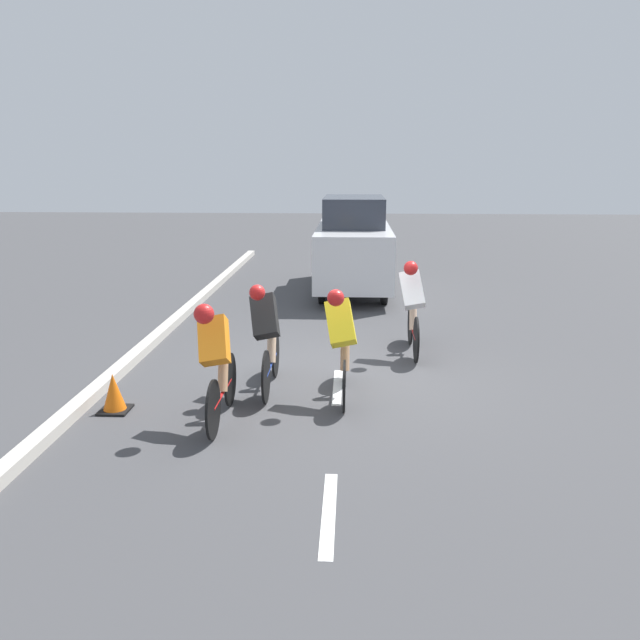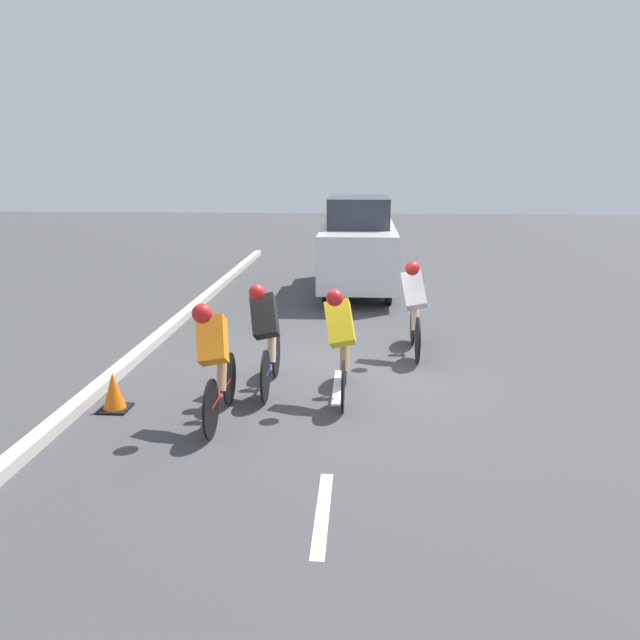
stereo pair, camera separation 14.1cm
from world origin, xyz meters
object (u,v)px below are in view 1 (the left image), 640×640
(cyclist_orange, at_px, (216,359))
(support_car, at_px, (353,245))
(cyclist_yellow, at_px, (342,340))
(cyclist_white, at_px, (412,306))
(traffic_cone, at_px, (114,393))
(cyclist_black, at_px, (267,335))

(cyclist_orange, distance_m, support_car, 8.13)
(cyclist_yellow, distance_m, cyclist_orange, 1.69)
(cyclist_yellow, distance_m, cyclist_white, 2.28)
(cyclist_yellow, bearing_deg, cyclist_white, -118.42)
(cyclist_orange, bearing_deg, cyclist_white, -131.23)
(cyclist_white, bearing_deg, support_car, -79.59)
(cyclist_white, bearing_deg, cyclist_orange, 48.77)
(traffic_cone, bearing_deg, cyclist_yellow, -168.22)
(support_car, distance_m, traffic_cone, 8.28)
(support_car, bearing_deg, cyclist_yellow, 88.78)
(cyclist_yellow, xyz_separation_m, traffic_cone, (2.81, 0.59, -0.56))
(cyclist_black, xyz_separation_m, cyclist_white, (-2.09, -1.75, 0.03))
(cyclist_yellow, relative_size, support_car, 0.38)
(cyclist_black, relative_size, support_car, 0.39)
(cyclist_yellow, distance_m, traffic_cone, 2.92)
(cyclist_black, xyz_separation_m, traffic_cone, (1.81, 0.84, -0.54))
(cyclist_orange, height_order, support_car, support_car)
(cyclist_white, height_order, traffic_cone, cyclist_white)
(cyclist_white, xyz_separation_m, support_car, (0.93, -5.09, 0.30))
(cyclist_orange, height_order, cyclist_black, cyclist_black)
(cyclist_black, relative_size, cyclist_white, 1.00)
(cyclist_orange, bearing_deg, traffic_cone, -11.99)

